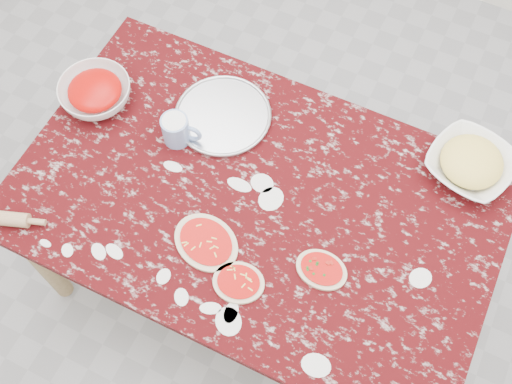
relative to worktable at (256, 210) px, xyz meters
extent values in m
plane|color=gray|center=(0.00, 0.00, -0.67)|extent=(4.00, 4.00, 0.00)
cube|color=#340608|center=(0.00, 0.00, 0.06)|extent=(1.60, 1.00, 0.04)
cube|color=#A2875C|center=(0.00, 0.00, 0.00)|extent=(1.50, 0.90, 0.08)
cylinder|color=#A2875C|center=(-0.72, -0.42, -0.31)|extent=(0.07, 0.07, 0.71)
cylinder|color=#A2875C|center=(-0.72, 0.42, -0.31)|extent=(0.07, 0.07, 0.71)
cylinder|color=#A2875C|center=(0.72, 0.42, -0.31)|extent=(0.07, 0.07, 0.71)
cylinder|color=#B2B2B7|center=(-0.25, 0.24, 0.09)|extent=(0.37, 0.37, 0.01)
imported|color=white|center=(-0.69, 0.11, 0.12)|extent=(0.29, 0.29, 0.08)
imported|color=white|center=(0.60, 0.41, 0.12)|extent=(0.34, 0.34, 0.07)
cylinder|color=#768FC2|center=(-0.35, 0.09, 0.14)|extent=(0.10, 0.10, 0.11)
torus|color=#768FC2|center=(-0.30, 0.10, 0.14)|extent=(0.08, 0.03, 0.08)
cylinder|color=silver|center=(-0.35, 0.09, 0.18)|extent=(0.08, 0.08, 0.01)
ellipsoid|color=beige|center=(-0.07, -0.21, 0.09)|extent=(0.27, 0.24, 0.01)
ellipsoid|color=red|center=(-0.07, -0.21, 0.10)|extent=(0.22, 0.19, 0.00)
ellipsoid|color=beige|center=(0.08, -0.29, 0.09)|extent=(0.19, 0.17, 0.01)
ellipsoid|color=red|center=(0.08, -0.29, 0.10)|extent=(0.16, 0.14, 0.00)
ellipsoid|color=beige|center=(0.29, -0.14, 0.09)|extent=(0.17, 0.13, 0.01)
ellipsoid|color=red|center=(0.29, -0.14, 0.10)|extent=(0.14, 0.11, 0.00)
camera|label=1|loc=(0.39, -0.82, 1.91)|focal=43.23mm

